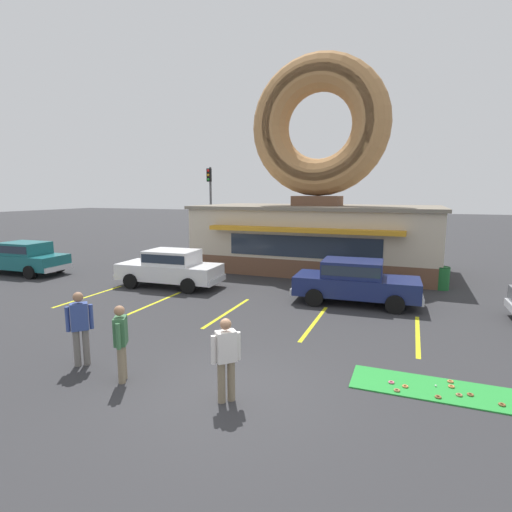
{
  "coord_description": "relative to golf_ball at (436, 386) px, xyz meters",
  "views": [
    {
      "loc": [
        3.27,
        -6.85,
        4.0
      ],
      "look_at": [
        -1.35,
        5.0,
        2.0
      ],
      "focal_mm": 28.0,
      "sensor_mm": 36.0,
      "label": 1
    }
  ],
  "objects": [
    {
      "name": "ground_plane",
      "position": [
        -3.93,
        -1.74,
        -0.05
      ],
      "size": [
        160.0,
        160.0,
        0.0
      ],
      "primitive_type": "plane",
      "color": "#2D2D30"
    },
    {
      "name": "donut_shop_building",
      "position": [
        -5.33,
        12.2,
        3.69
      ],
      "size": [
        12.3,
        6.75,
        10.96
      ],
      "color": "brown",
      "rests_on": "ground"
    },
    {
      "name": "putting_mat",
      "position": [
        0.32,
        -0.08,
        -0.04
      ],
      "size": [
        4.02,
        1.13,
        0.03
      ],
      "primitive_type": "cube",
      "color": "green",
      "rests_on": "ground"
    },
    {
      "name": "mini_donut_near_left",
      "position": [
        -0.87,
        -0.17,
        -0.0
      ],
      "size": [
        0.13,
        0.13,
        0.04
      ],
      "primitive_type": "torus",
      "color": "#D8667F",
      "rests_on": "putting_mat"
    },
    {
      "name": "mini_donut_near_right",
      "position": [
        0.02,
        -0.48,
        -0.0
      ],
      "size": [
        0.13,
        0.13,
        0.04
      ],
      "primitive_type": "torus",
      "color": "brown",
      "rests_on": "putting_mat"
    },
    {
      "name": "mini_donut_mid_left",
      "position": [
        0.62,
        -0.15,
        -0.0
      ],
      "size": [
        0.13,
        0.13,
        0.04
      ],
      "primitive_type": "torus",
      "color": "brown",
      "rests_on": "putting_mat"
    },
    {
      "name": "mini_donut_mid_centre",
      "position": [
        -0.59,
        -0.25,
        -0.0
      ],
      "size": [
        0.13,
        0.13,
        0.04
      ],
      "primitive_type": "torus",
      "color": "#D17F47",
      "rests_on": "putting_mat"
    },
    {
      "name": "mini_donut_mid_right",
      "position": [
        1.13,
        -0.35,
        -0.0
      ],
      "size": [
        0.13,
        0.13,
        0.04
      ],
      "primitive_type": "torus",
      "color": "brown",
      "rests_on": "putting_mat"
    },
    {
      "name": "mini_donut_far_left",
      "position": [
        0.3,
        0.33,
        -0.0
      ],
      "size": [
        0.13,
        0.13,
        0.04
      ],
      "primitive_type": "torus",
      "color": "#D17F47",
      "rests_on": "putting_mat"
    },
    {
      "name": "mini_donut_far_centre",
      "position": [
        0.41,
        -0.24,
        -0.0
      ],
      "size": [
        0.13,
        0.13,
        0.04
      ],
      "primitive_type": "torus",
      "color": "#A5724C",
      "rests_on": "putting_mat"
    },
    {
      "name": "mini_donut_far_right",
      "position": [
        -0.75,
        -0.49,
        -0.0
      ],
      "size": [
        0.13,
        0.13,
        0.04
      ],
      "primitive_type": "torus",
      "color": "#A5724C",
      "rests_on": "putting_mat"
    },
    {
      "name": "mini_donut_extra",
      "position": [
        0.3,
        0.09,
        -0.0
      ],
      "size": [
        0.13,
        0.13,
        0.04
      ],
      "primitive_type": "torus",
      "color": "#D17F47",
      "rests_on": "putting_mat"
    },
    {
      "name": "golf_ball",
      "position": [
        0.0,
        0.0,
        0.0
      ],
      "size": [
        0.04,
        0.04,
        0.04
      ],
      "primitive_type": "sphere",
      "color": "white",
      "rests_on": "putting_mat"
    },
    {
      "name": "car_white",
      "position": [
        -10.24,
        5.82,
        0.82
      ],
      "size": [
        4.64,
        2.14,
        1.6
      ],
      "color": "silver",
      "rests_on": "ground"
    },
    {
      "name": "car_teal",
      "position": [
        -18.64,
        5.52,
        0.82
      ],
      "size": [
        4.62,
        2.11,
        1.6
      ],
      "color": "#196066",
      "rests_on": "ground"
    },
    {
      "name": "car_navy",
      "position": [
        -2.48,
        5.98,
        0.82
      ],
      "size": [
        4.63,
        2.13,
        1.6
      ],
      "color": "navy",
      "rests_on": "ground"
    },
    {
      "name": "pedestrian_blue_sweater_man",
      "position": [
        -6.28,
        -2.09,
        0.88
      ],
      "size": [
        0.4,
        0.53,
        1.67
      ],
      "color": "#7F7056",
      "rests_on": "ground"
    },
    {
      "name": "pedestrian_hooded_kid",
      "position": [
        -3.83,
        -2.05,
        0.88
      ],
      "size": [
        0.45,
        0.45,
        1.67
      ],
      "color": "#7F7056",
      "rests_on": "ground"
    },
    {
      "name": "pedestrian_leather_jacket_man",
      "position": [
        -7.7,
        -1.8,
        0.94
      ],
      "size": [
        0.45,
        0.45,
        1.77
      ],
      "color": "slate",
      "rests_on": "ground"
    },
    {
      "name": "trash_bin",
      "position": [
        0.68,
        9.48,
        0.45
      ],
      "size": [
        0.57,
        0.57,
        0.97
      ],
      "color": "#1E662D",
      "rests_on": "ground"
    },
    {
      "name": "traffic_light_pole",
      "position": [
        -13.94,
        16.59,
        3.66
      ],
      "size": [
        0.28,
        0.47,
        5.8
      ],
      "color": "#595B60",
      "rests_on": "ground"
    },
    {
      "name": "parking_stripe_far_left",
      "position": [
        -12.32,
        3.26,
        -0.05
      ],
      "size": [
        0.12,
        3.6,
        0.01
      ],
      "primitive_type": "cube",
      "color": "yellow",
      "rests_on": "ground"
    },
    {
      "name": "parking_stripe_left",
      "position": [
        -9.32,
        3.26,
        -0.05
      ],
      "size": [
        0.12,
        3.6,
        0.01
      ],
      "primitive_type": "cube",
      "color": "yellow",
      "rests_on": "ground"
    },
    {
      "name": "parking_stripe_mid_left",
      "position": [
        -6.32,
        3.26,
        -0.05
      ],
      "size": [
        0.12,
        3.6,
        0.01
      ],
      "primitive_type": "cube",
      "color": "yellow",
      "rests_on": "ground"
    },
    {
      "name": "parking_stripe_centre",
      "position": [
        -3.32,
        3.26,
        -0.05
      ],
      "size": [
        0.12,
        3.6,
        0.01
      ],
      "primitive_type": "cube",
      "color": "yellow",
      "rests_on": "ground"
    },
    {
      "name": "parking_stripe_mid_right",
      "position": [
        -0.32,
        3.26,
        -0.05
      ],
      "size": [
        0.12,
        3.6,
        0.01
      ],
      "primitive_type": "cube",
      "color": "yellow",
      "rests_on": "ground"
    }
  ]
}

